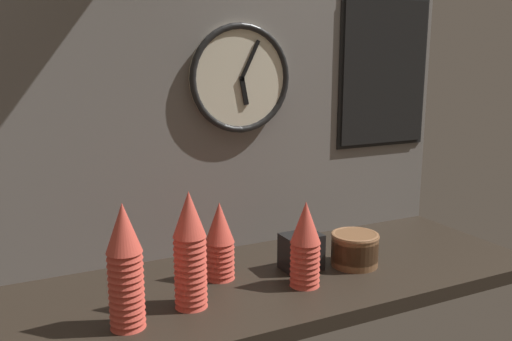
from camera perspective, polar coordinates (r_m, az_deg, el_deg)
name	(u,v)px	position (r m, az deg, el deg)	size (l,w,h in m)	color
ground_plane	(261,283)	(1.53, 0.52, -11.80)	(1.60, 0.56, 0.04)	black
wall_tiled_back	(221,80)	(1.64, -3.67, 9.46)	(1.60, 0.03, 1.05)	slate
cup_stack_center_left	(190,250)	(1.31, -6.97, -8.30)	(0.08, 0.08, 0.29)	#DB4C3D
cup_stack_center	(220,241)	(1.48, -3.84, -7.39)	(0.08, 0.08, 0.22)	#DB4C3D
cup_stack_center_right	(305,244)	(1.43, 5.22, -7.71)	(0.08, 0.08, 0.23)	#DB4C3D
cup_stack_left	(125,266)	(1.24, -13.61, -9.78)	(0.08, 0.08, 0.29)	#DB4C3D
bowl_stack_right	(355,248)	(1.61, 10.35, -8.06)	(0.14, 0.14, 0.10)	brown
wall_clock	(241,78)	(1.63, -1.63, 9.66)	(0.32, 0.03, 0.32)	beige
menu_board	(384,73)	(1.93, 13.34, 9.98)	(0.37, 0.01, 0.51)	black
napkin_dispenser	(302,252)	(1.56, 4.84, -8.54)	(0.11, 0.09, 0.10)	black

